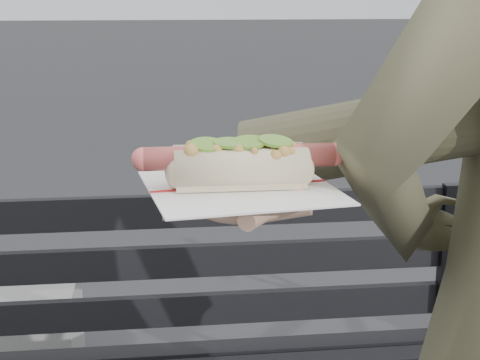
# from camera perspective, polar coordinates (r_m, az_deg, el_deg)

# --- Properties ---
(park_bench) EXTENTS (1.50, 0.44, 0.88)m
(park_bench) POSITION_cam_1_polar(r_m,az_deg,el_deg) (1.77, -4.50, -13.27)
(park_bench) COLOR black
(park_bench) RESTS_ON ground
(held_hotdog) EXTENTS (0.63, 0.30, 0.20)m
(held_hotdog) POSITION_cam_1_polar(r_m,az_deg,el_deg) (0.86, 12.54, 3.40)
(held_hotdog) COLOR #4E4A34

